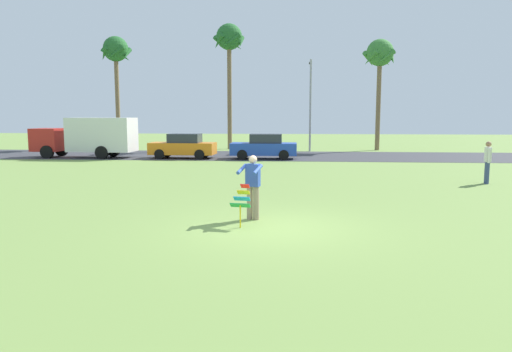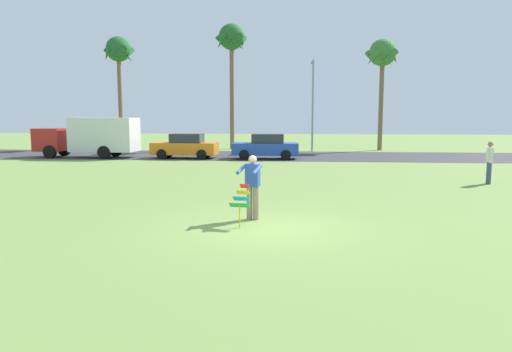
{
  "view_description": "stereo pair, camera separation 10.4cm",
  "coord_description": "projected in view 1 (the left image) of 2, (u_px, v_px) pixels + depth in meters",
  "views": [
    {
      "loc": [
        0.55,
        -11.57,
        2.78
      ],
      "look_at": [
        -0.57,
        1.94,
        1.05
      ],
      "focal_mm": 33.41,
      "sensor_mm": 36.0,
      "label": 1
    },
    {
      "loc": [
        0.65,
        -11.56,
        2.78
      ],
      "look_at": [
        -0.57,
        1.94,
        1.05
      ],
      "focal_mm": 33.41,
      "sensor_mm": 36.0,
      "label": 2
    }
  ],
  "objects": [
    {
      "name": "kite_held",
      "position": [
        242.0,
        200.0,
        11.94
      ],
      "size": [
        0.53,
        0.67,
        1.04
      ],
      "color": "red",
      "rests_on": "ground"
    },
    {
      "name": "palm_tree_left_near",
      "position": [
        116.0,
        54.0,
        40.15
      ],
      "size": [
        2.58,
        2.71,
        9.38
      ],
      "color": "brown",
      "rests_on": "ground"
    },
    {
      "name": "parked_car_blue",
      "position": [
        264.0,
        147.0,
        30.46
      ],
      "size": [
        4.22,
        1.87,
        1.6
      ],
      "color": "#2347B7",
      "rests_on": "ground"
    },
    {
      "name": "streetlight_pole",
      "position": [
        310.0,
        99.0,
        36.68
      ],
      "size": [
        0.24,
        1.65,
        7.0
      ],
      "color": "#9E9EA3",
      "rests_on": "ground"
    },
    {
      "name": "person_walker_near",
      "position": [
        488.0,
        161.0,
        19.37
      ],
      "size": [
        0.29,
        0.56,
        1.73
      ],
      "color": "#384772",
      "rests_on": "ground"
    },
    {
      "name": "palm_tree_right_near",
      "position": [
        229.0,
        43.0,
        38.58
      ],
      "size": [
        2.58,
        2.71,
        10.14
      ],
      "color": "brown",
      "rests_on": "ground"
    },
    {
      "name": "parked_car_orange",
      "position": [
        183.0,
        146.0,
        30.89
      ],
      "size": [
        4.25,
        1.94,
        1.6
      ],
      "color": "orange",
      "rests_on": "ground"
    },
    {
      "name": "person_kite_flyer",
      "position": [
        253.0,
        185.0,
        12.67
      ],
      "size": [
        0.66,
        0.74,
        1.73
      ],
      "color": "gray",
      "rests_on": "ground"
    },
    {
      "name": "parked_truck_red_cab",
      "position": [
        90.0,
        136.0,
        31.32
      ],
      "size": [
        6.75,
        2.24,
        2.62
      ],
      "color": "#B2231E",
      "rests_on": "ground"
    },
    {
      "name": "road_strip",
      "position": [
        287.0,
        156.0,
        32.81
      ],
      "size": [
        120.0,
        8.0,
        0.01
      ],
      "primitive_type": "cube",
      "color": "#38383D",
      "rests_on": "ground"
    },
    {
      "name": "palm_tree_centre_far",
      "position": [
        380.0,
        58.0,
        37.31
      ],
      "size": [
        2.58,
        2.71,
        8.7
      ],
      "color": "brown",
      "rests_on": "ground"
    },
    {
      "name": "ground_plane",
      "position": [
        272.0,
        228.0,
        11.83
      ],
      "size": [
        120.0,
        120.0,
        0.0
      ],
      "primitive_type": "plane",
      "color": "olive"
    }
  ]
}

